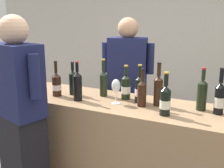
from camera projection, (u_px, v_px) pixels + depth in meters
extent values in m
cube|color=beige|center=(186.00, 35.00, 4.50)|extent=(8.00, 0.10, 2.80)
cube|color=#9E7A56|center=(119.00, 154.00, 2.46)|extent=(2.08, 0.61, 0.98)
cylinder|color=black|center=(126.00, 89.00, 2.41)|extent=(0.08, 0.08, 0.19)
cone|color=black|center=(126.00, 77.00, 2.38)|extent=(0.08, 0.08, 0.03)
cylinder|color=black|center=(126.00, 71.00, 2.37)|extent=(0.03, 0.03, 0.08)
cylinder|color=#B79333|center=(126.00, 66.00, 2.36)|extent=(0.03, 0.03, 0.01)
cylinder|color=silver|center=(126.00, 90.00, 2.41)|extent=(0.08, 0.08, 0.06)
cylinder|color=black|center=(142.00, 95.00, 2.21)|extent=(0.07, 0.07, 0.18)
cone|color=black|center=(142.00, 82.00, 2.18)|extent=(0.07, 0.07, 0.04)
cylinder|color=black|center=(142.00, 75.00, 2.17)|extent=(0.03, 0.03, 0.08)
cylinder|color=black|center=(143.00, 69.00, 2.16)|extent=(0.03, 0.03, 0.01)
cylinder|color=black|center=(158.00, 93.00, 2.23)|extent=(0.07, 0.07, 0.22)
cone|color=black|center=(159.00, 78.00, 2.20)|extent=(0.07, 0.07, 0.03)
cylinder|color=black|center=(159.00, 70.00, 2.18)|extent=(0.03, 0.03, 0.10)
cylinder|color=black|center=(159.00, 63.00, 2.17)|extent=(0.04, 0.04, 0.01)
cylinder|color=black|center=(165.00, 103.00, 2.01)|extent=(0.08, 0.08, 0.19)
cone|color=black|center=(166.00, 88.00, 1.98)|extent=(0.08, 0.08, 0.04)
cylinder|color=black|center=(166.00, 80.00, 1.96)|extent=(0.03, 0.03, 0.09)
cylinder|color=#B79333|center=(167.00, 73.00, 1.95)|extent=(0.04, 0.04, 0.01)
cylinder|color=silver|center=(165.00, 104.00, 2.01)|extent=(0.08, 0.08, 0.06)
cylinder|color=black|center=(202.00, 97.00, 2.11)|extent=(0.08, 0.08, 0.21)
cone|color=black|center=(203.00, 82.00, 2.08)|extent=(0.08, 0.08, 0.03)
cylinder|color=black|center=(204.00, 75.00, 2.07)|extent=(0.03, 0.03, 0.08)
cylinder|color=maroon|center=(204.00, 69.00, 2.06)|extent=(0.03, 0.03, 0.01)
cylinder|color=black|center=(57.00, 86.00, 2.50)|extent=(0.08, 0.08, 0.18)
cone|color=black|center=(56.00, 75.00, 2.48)|extent=(0.08, 0.08, 0.03)
cylinder|color=black|center=(56.00, 68.00, 2.46)|extent=(0.03, 0.03, 0.10)
cylinder|color=black|center=(55.00, 62.00, 2.45)|extent=(0.03, 0.03, 0.01)
cylinder|color=silver|center=(57.00, 87.00, 2.51)|extent=(0.08, 0.08, 0.05)
cylinder|color=black|center=(73.00, 84.00, 2.55)|extent=(0.07, 0.07, 0.20)
cone|color=black|center=(73.00, 72.00, 2.52)|extent=(0.07, 0.07, 0.03)
cylinder|color=black|center=(72.00, 67.00, 2.51)|extent=(0.03, 0.03, 0.07)
cylinder|color=#333338|center=(72.00, 62.00, 2.50)|extent=(0.03, 0.03, 0.01)
cylinder|color=black|center=(104.00, 86.00, 2.50)|extent=(0.07, 0.07, 0.20)
cone|color=black|center=(103.00, 73.00, 2.47)|extent=(0.07, 0.07, 0.04)
cylinder|color=black|center=(103.00, 66.00, 2.45)|extent=(0.03, 0.03, 0.10)
cylinder|color=#B79333|center=(103.00, 60.00, 2.44)|extent=(0.03, 0.03, 0.01)
cylinder|color=black|center=(78.00, 88.00, 2.36)|extent=(0.08, 0.08, 0.22)
cone|color=black|center=(77.00, 74.00, 2.33)|extent=(0.08, 0.08, 0.03)
cylinder|color=black|center=(77.00, 67.00, 2.31)|extent=(0.03, 0.03, 0.08)
cylinder|color=maroon|center=(77.00, 62.00, 2.30)|extent=(0.03, 0.03, 0.01)
cylinder|color=black|center=(219.00, 101.00, 2.03)|extent=(0.07, 0.07, 0.20)
cone|color=black|center=(221.00, 85.00, 2.00)|extent=(0.07, 0.07, 0.04)
cylinder|color=black|center=(222.00, 76.00, 1.98)|extent=(0.03, 0.03, 0.10)
cylinder|color=black|center=(222.00, 69.00, 1.97)|extent=(0.04, 0.04, 0.01)
cylinder|color=silver|center=(219.00, 102.00, 2.03)|extent=(0.07, 0.07, 0.08)
cylinder|color=black|center=(140.00, 91.00, 2.31)|extent=(0.08, 0.08, 0.20)
cone|color=black|center=(140.00, 78.00, 2.28)|extent=(0.08, 0.08, 0.03)
cylinder|color=black|center=(140.00, 71.00, 2.27)|extent=(0.03, 0.03, 0.08)
cylinder|color=#B79333|center=(140.00, 65.00, 2.26)|extent=(0.03, 0.03, 0.01)
cylinder|color=silver|center=(140.00, 92.00, 2.31)|extent=(0.08, 0.08, 0.06)
cylinder|color=silver|center=(116.00, 103.00, 2.30)|extent=(0.08, 0.08, 0.00)
cylinder|color=silver|center=(116.00, 97.00, 2.29)|extent=(0.01, 0.01, 0.10)
ellipsoid|color=silver|center=(116.00, 86.00, 2.26)|extent=(0.07, 0.07, 0.11)
ellipsoid|color=maroon|center=(116.00, 88.00, 2.27)|extent=(0.06, 0.06, 0.04)
cube|color=black|center=(127.00, 129.00, 3.07)|extent=(0.41, 0.32, 0.92)
cube|color=#191E47|center=(128.00, 64.00, 2.89)|extent=(0.45, 0.33, 0.57)
sphere|color=tan|center=(128.00, 28.00, 2.80)|extent=(0.22, 0.22, 0.22)
cylinder|color=#191E47|center=(150.00, 59.00, 2.82)|extent=(0.08, 0.08, 0.32)
cylinder|color=#191E47|center=(106.00, 57.00, 2.92)|extent=(0.08, 0.08, 0.32)
cube|color=#191E47|center=(18.00, 81.00, 2.05)|extent=(0.45, 0.34, 0.56)
sphere|color=#D8AD8C|center=(13.00, 30.00, 1.96)|extent=(0.22, 0.22, 0.22)
cylinder|color=#191E47|center=(2.00, 68.00, 2.19)|extent=(0.08, 0.08, 0.32)
cylinder|color=#191E47|center=(35.00, 76.00, 1.88)|extent=(0.08, 0.08, 0.32)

